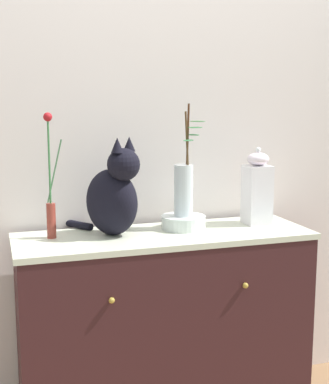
% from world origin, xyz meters
% --- Properties ---
extents(wall_back, '(4.40, 0.08, 2.60)m').
position_xyz_m(wall_back, '(0.00, 0.29, 1.30)').
color(wall_back, silver).
rests_on(wall_back, ground_plane).
extents(sideboard, '(1.28, 0.44, 0.87)m').
position_xyz_m(sideboard, '(0.00, -0.00, 0.44)').
color(sideboard, '#35191B').
rests_on(sideboard, ground_plane).
extents(cat_sitting, '(0.31, 0.37, 0.42)m').
position_xyz_m(cat_sitting, '(-0.21, 0.03, 1.04)').
color(cat_sitting, black).
rests_on(cat_sitting, sideboard).
extents(vase_slim_green, '(0.07, 0.04, 0.52)m').
position_xyz_m(vase_slim_green, '(-0.47, 0.06, 1.04)').
color(vase_slim_green, maroon).
rests_on(vase_slim_green, sideboard).
extents(bowl_porcelain, '(0.20, 0.20, 0.06)m').
position_xyz_m(bowl_porcelain, '(0.11, 0.06, 0.90)').
color(bowl_porcelain, white).
rests_on(bowl_porcelain, sideboard).
extents(vase_glass_clear, '(0.14, 0.12, 0.49)m').
position_xyz_m(vase_glass_clear, '(0.11, 0.06, 1.06)').
color(vase_glass_clear, silver).
rests_on(vase_glass_clear, bowl_porcelain).
extents(jar_lidded_porcelain, '(0.11, 0.11, 0.35)m').
position_xyz_m(jar_lidded_porcelain, '(0.46, 0.05, 1.03)').
color(jar_lidded_porcelain, white).
rests_on(jar_lidded_porcelain, sideboard).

